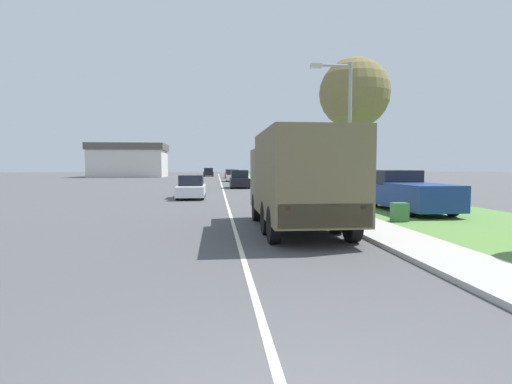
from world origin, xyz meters
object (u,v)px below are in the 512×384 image
(car_third_ahead, at_px, (233,176))
(car_farthest_ahead, at_px, (209,173))
(military_truck, at_px, (298,177))
(pickup_truck, at_px, (407,192))
(car_nearest_ahead, at_px, (191,188))
(car_second_ahead, at_px, (240,180))
(lamp_post, at_px, (344,123))
(car_fourth_ahead, at_px, (230,174))

(car_third_ahead, distance_m, car_farthest_ahead, 25.55)
(military_truck, xyz_separation_m, pickup_truck, (6.09, 4.89, -0.82))
(car_nearest_ahead, height_order, car_second_ahead, car_second_ahead)
(military_truck, bearing_deg, car_second_ahead, 90.98)
(military_truck, relative_size, car_third_ahead, 1.67)
(car_nearest_ahead, relative_size, lamp_post, 0.75)
(car_nearest_ahead, xyz_separation_m, car_fourth_ahead, (3.97, 41.57, -0.00))
(pickup_truck, height_order, lamp_post, lamp_post)
(lamp_post, bearing_deg, car_nearest_ahead, 122.86)
(car_nearest_ahead, bearing_deg, car_fourth_ahead, 84.54)
(car_third_ahead, bearing_deg, pickup_truck, -79.77)
(military_truck, bearing_deg, pickup_truck, 38.80)
(car_third_ahead, relative_size, pickup_truck, 0.71)
(pickup_truck, bearing_deg, car_fourth_ahead, 97.20)
(car_third_ahead, bearing_deg, car_second_ahead, -90.11)
(military_truck, relative_size, pickup_truck, 1.18)
(car_second_ahead, distance_m, pickup_truck, 21.05)
(military_truck, bearing_deg, car_third_ahead, 90.56)
(car_nearest_ahead, bearing_deg, car_farthest_ahead, 89.84)
(car_third_ahead, bearing_deg, car_nearest_ahead, -97.96)
(car_second_ahead, relative_size, car_fourth_ahead, 0.96)
(car_fourth_ahead, distance_m, lamp_post, 52.13)
(car_second_ahead, relative_size, car_third_ahead, 0.96)
(car_third_ahead, xyz_separation_m, car_farthest_ahead, (-3.68, 25.29, 0.04))
(car_fourth_ahead, relative_size, pickup_truck, 0.71)
(military_truck, distance_m, car_third_ahead, 40.82)
(car_fourth_ahead, bearing_deg, lamp_post, -86.99)
(car_second_ahead, xyz_separation_m, lamp_post, (2.91, -21.85, 3.06))
(pickup_truck, bearing_deg, lamp_post, -153.04)
(car_third_ahead, xyz_separation_m, car_fourth_ahead, (0.15, 14.22, -0.04))
(car_second_ahead, relative_size, pickup_truck, 0.68)
(lamp_post, bearing_deg, car_fourth_ahead, 93.01)
(car_nearest_ahead, height_order, car_farthest_ahead, car_farthest_ahead)
(car_nearest_ahead, distance_m, car_farthest_ahead, 52.65)
(car_nearest_ahead, distance_m, car_fourth_ahead, 41.76)
(car_farthest_ahead, bearing_deg, pickup_truck, -80.57)
(military_truck, xyz_separation_m, car_third_ahead, (-0.40, 40.81, -1.02))
(car_nearest_ahead, distance_m, lamp_post, 12.76)
(pickup_truck, bearing_deg, car_farthest_ahead, 99.43)
(car_second_ahead, bearing_deg, car_third_ahead, 89.89)
(car_second_ahead, xyz_separation_m, car_farthest_ahead, (-3.65, 41.18, -0.00))
(military_truck, distance_m, car_second_ahead, 24.94)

